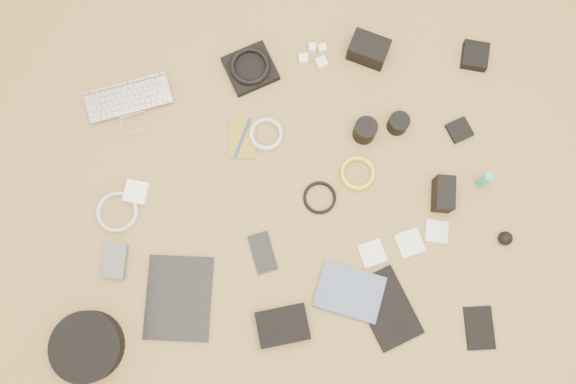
{
  "coord_description": "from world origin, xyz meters",
  "views": [
    {
      "loc": [
        -0.02,
        -0.37,
        1.82
      ],
      "look_at": [
        -0.0,
        0.0,
        0.02
      ],
      "focal_mm": 35.0,
      "sensor_mm": 36.0,
      "label": 1
    }
  ],
  "objects_px": {
    "headphone_case": "(87,346)",
    "paperback": "(343,316)",
    "laptop": "(132,110)",
    "tablet": "(179,298)",
    "dslr_camera": "(369,50)",
    "phone": "(263,253)"
  },
  "relations": [
    {
      "from": "paperback",
      "to": "phone",
      "type": "bearing_deg",
      "value": 68.57
    },
    {
      "from": "laptop",
      "to": "tablet",
      "type": "height_order",
      "value": "laptop"
    },
    {
      "from": "dslr_camera",
      "to": "headphone_case",
      "type": "relative_size",
      "value": 0.6
    },
    {
      "from": "laptop",
      "to": "phone",
      "type": "height_order",
      "value": "laptop"
    },
    {
      "from": "dslr_camera",
      "to": "phone",
      "type": "height_order",
      "value": "dslr_camera"
    },
    {
      "from": "dslr_camera",
      "to": "paperback",
      "type": "xyz_separation_m",
      "value": [
        -0.15,
        -0.88,
        -0.03
      ]
    },
    {
      "from": "laptop",
      "to": "tablet",
      "type": "xyz_separation_m",
      "value": [
        0.15,
        -0.64,
        -0.01
      ]
    },
    {
      "from": "phone",
      "to": "headphone_case",
      "type": "xyz_separation_m",
      "value": [
        -0.55,
        -0.26,
        0.02
      ]
    },
    {
      "from": "tablet",
      "to": "phone",
      "type": "relative_size",
      "value": 2.05
    },
    {
      "from": "tablet",
      "to": "paperback",
      "type": "relative_size",
      "value": 1.3
    },
    {
      "from": "laptop",
      "to": "phone",
      "type": "xyz_separation_m",
      "value": [
        0.42,
        -0.51,
        -0.01
      ]
    },
    {
      "from": "laptop",
      "to": "phone",
      "type": "distance_m",
      "value": 0.66
    },
    {
      "from": "headphone_case",
      "to": "paperback",
      "type": "relative_size",
      "value": 1.07
    },
    {
      "from": "paperback",
      "to": "dslr_camera",
      "type": "bearing_deg",
      "value": 9.94
    },
    {
      "from": "dslr_camera",
      "to": "phone",
      "type": "relative_size",
      "value": 1.01
    },
    {
      "from": "tablet",
      "to": "headphone_case",
      "type": "height_order",
      "value": "headphone_case"
    },
    {
      "from": "laptop",
      "to": "paperback",
      "type": "bearing_deg",
      "value": -60.01
    },
    {
      "from": "tablet",
      "to": "paperback",
      "type": "xyz_separation_m",
      "value": [
        0.52,
        -0.08,
        0.0
      ]
    },
    {
      "from": "tablet",
      "to": "phone",
      "type": "bearing_deg",
      "value": 30.83
    },
    {
      "from": "laptop",
      "to": "paperback",
      "type": "distance_m",
      "value": 0.98
    },
    {
      "from": "dslr_camera",
      "to": "laptop",
      "type": "bearing_deg",
      "value": -143.81
    },
    {
      "from": "tablet",
      "to": "dslr_camera",
      "type": "bearing_deg",
      "value": 55.65
    }
  ]
}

